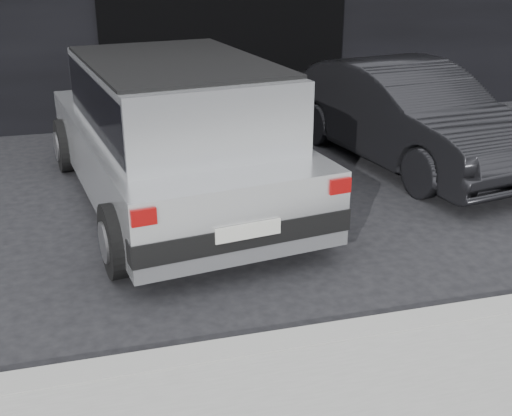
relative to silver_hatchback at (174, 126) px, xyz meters
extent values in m
plane|color=black|center=(0.37, -0.55, -0.91)|extent=(80.00, 80.00, 0.00)
cube|color=black|center=(1.37, 3.44, 0.39)|extent=(4.00, 0.10, 2.60)
cube|color=gray|center=(1.37, -3.15, -0.85)|extent=(18.00, 0.25, 0.12)
cube|color=silver|center=(-0.02, 0.11, -0.35)|extent=(2.60, 4.71, 0.71)
cube|color=silver|center=(0.02, -0.11, 0.37)|extent=(2.16, 3.20, 0.71)
cube|color=black|center=(0.02, -0.11, 0.37)|extent=(2.15, 3.09, 0.57)
cube|color=black|center=(0.29, -2.02, -0.45)|extent=(2.02, 0.47, 0.21)
cube|color=black|center=(-0.32, 2.25, -0.45)|extent=(2.02, 0.47, 0.21)
cube|color=silver|center=(0.30, -2.12, -0.38)|extent=(0.59, 0.10, 0.14)
cube|color=#8C0707|center=(-0.57, -2.24, -0.11)|extent=(0.21, 0.06, 0.14)
cube|color=#8C0707|center=(1.17, -1.99, -0.11)|extent=(0.21, 0.06, 0.14)
cube|color=black|center=(0.02, -0.11, 0.74)|extent=(2.12, 2.90, 0.03)
cylinder|color=black|center=(-0.76, -1.61, -0.56)|extent=(0.35, 0.72, 0.69)
cylinder|color=slate|center=(-0.89, -1.63, -0.56)|extent=(0.08, 0.38, 0.38)
cylinder|color=black|center=(1.17, -1.34, -0.56)|extent=(0.35, 0.72, 0.69)
cylinder|color=slate|center=(1.31, -1.32, -0.56)|extent=(0.08, 0.38, 0.38)
cylinder|color=black|center=(-1.20, 1.51, -0.56)|extent=(0.35, 0.72, 0.69)
cylinder|color=slate|center=(-1.34, 1.49, -0.56)|extent=(0.08, 0.38, 0.38)
cylinder|color=black|center=(0.73, 1.78, -0.56)|extent=(0.35, 0.72, 0.69)
cylinder|color=slate|center=(0.87, 1.80, -0.56)|extent=(0.08, 0.38, 0.38)
imported|color=black|center=(3.20, 0.66, -0.24)|extent=(2.12, 4.27, 1.34)
ellipsoid|color=beige|center=(0.30, -1.36, -0.79)|extent=(0.42, 0.62, 0.22)
ellipsoid|color=beige|center=(0.26, -1.50, -0.76)|extent=(0.30, 0.30, 0.21)
ellipsoid|color=black|center=(0.23, -1.64, -0.72)|extent=(0.19, 0.18, 0.14)
sphere|color=black|center=(0.21, -1.70, -0.73)|extent=(0.06, 0.06, 0.06)
cone|color=black|center=(0.27, -1.63, -0.65)|extent=(0.07, 0.08, 0.08)
cone|color=black|center=(0.19, -1.61, -0.65)|extent=(0.07, 0.08, 0.08)
cylinder|color=black|center=(0.33, -1.54, -0.87)|extent=(0.05, 0.05, 0.07)
cylinder|color=black|center=(0.19, -1.50, -0.87)|extent=(0.05, 0.05, 0.07)
cylinder|color=black|center=(0.41, -1.22, -0.87)|extent=(0.05, 0.05, 0.07)
cylinder|color=black|center=(0.27, -1.18, -0.87)|extent=(0.05, 0.05, 0.07)
cylinder|color=black|center=(0.38, -1.06, -0.82)|extent=(0.07, 0.31, 0.09)
ellipsoid|color=white|center=(0.10, -1.28, -0.73)|extent=(0.58, 0.30, 0.25)
ellipsoid|color=white|center=(0.25, -1.28, -0.70)|extent=(0.25, 0.25, 0.21)
ellipsoid|color=white|center=(0.39, -1.27, -0.62)|extent=(0.15, 0.17, 0.14)
sphere|color=white|center=(0.46, -1.27, -0.62)|extent=(0.06, 0.06, 0.06)
cone|color=white|center=(0.38, -1.23, -0.55)|extent=(0.07, 0.05, 0.08)
cone|color=white|center=(0.38, -1.31, -0.55)|extent=(0.07, 0.05, 0.08)
cylinder|color=white|center=(0.27, -1.20, -0.84)|extent=(0.05, 0.05, 0.14)
cylinder|color=white|center=(0.27, -1.35, -0.84)|extent=(0.05, 0.05, 0.14)
cylinder|color=white|center=(-0.07, -1.22, -0.84)|extent=(0.05, 0.05, 0.14)
cylinder|color=white|center=(-0.06, -1.36, -0.84)|extent=(0.05, 0.05, 0.14)
cylinder|color=white|center=(-0.21, -1.29, -0.78)|extent=(0.31, 0.16, 0.09)
ellipsoid|color=gray|center=(0.00, -1.31, -0.70)|extent=(0.21, 0.16, 0.10)
camera|label=1|loc=(-0.93, -6.90, 1.87)|focal=45.00mm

